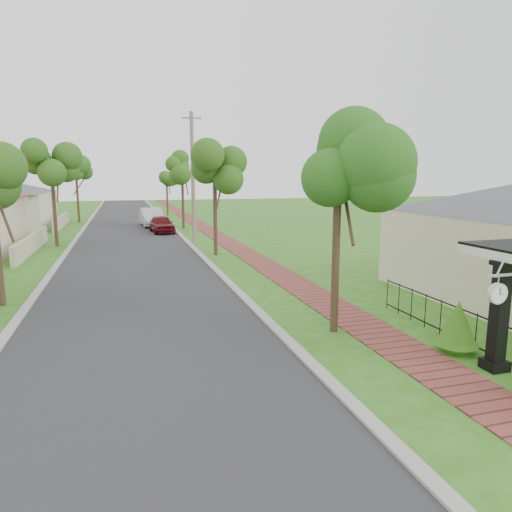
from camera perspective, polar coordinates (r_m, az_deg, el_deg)
name	(u,v)px	position (r m, az deg, el deg)	size (l,w,h in m)	color
ground	(291,375)	(10.44, 4.41, -14.65)	(160.00, 160.00, 0.00)	#356317
road	(132,248)	(29.20, -15.29, 0.99)	(7.00, 120.00, 0.02)	#28282B
kerb_right	(191,245)	(29.48, -8.19, 1.32)	(0.30, 120.00, 0.10)	#9E9E99
kerb_left	(68,250)	(29.38, -22.42, 0.64)	(0.30, 120.00, 0.10)	#9E9E99
sidewalk	(230,244)	(29.94, -3.26, 1.54)	(1.50, 120.00, 0.03)	brown
porch_post	(498,322)	(11.64, 28.04, -7.32)	(0.48, 0.48, 2.52)	black
picket_fence	(476,332)	(12.73, 25.82, -8.50)	(0.03, 8.02, 1.00)	black
street_trees	(128,174)	(35.72, -15.65, 9.84)	(10.70, 37.65, 5.89)	#382619
parked_car_red	(162,224)	(36.50, -11.69, 3.91)	(1.58, 3.92, 1.33)	#590D15
parked_car_white	(152,217)	(41.44, -12.92, 4.73)	(1.68, 4.83, 1.59)	silver
near_tree	(338,172)	(12.61, 10.26, 10.33)	(2.18, 2.18, 5.60)	#382619
utility_pole	(193,179)	(29.19, -7.90, 9.52)	(1.20, 0.24, 8.28)	gray
station_clock	(498,292)	(10.82, 27.97, -4.00)	(0.76, 0.13, 0.64)	silver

